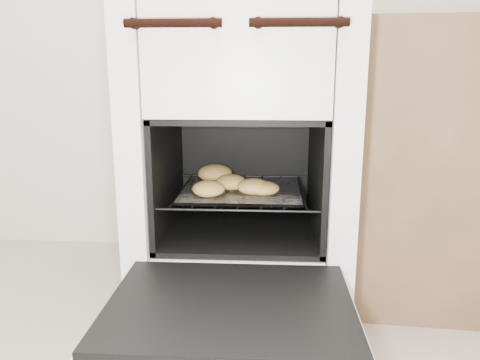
# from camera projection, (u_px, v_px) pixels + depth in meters

# --- Properties ---
(stove) EXTENTS (0.64, 0.72, 0.99)m
(stove) POSITION_uv_depth(u_px,v_px,m) (243.00, 153.00, 1.53)
(stove) COLOR white
(stove) RESTS_ON ground
(oven_door) EXTENTS (0.58, 0.45, 0.04)m
(oven_door) POSITION_uv_depth(u_px,v_px,m) (230.00, 310.00, 1.07)
(oven_door) COLOR black
(oven_door) RESTS_ON stove
(oven_rack) EXTENTS (0.47, 0.45, 0.01)m
(oven_rack) POSITION_uv_depth(u_px,v_px,m) (242.00, 191.00, 1.49)
(oven_rack) COLOR black
(oven_rack) RESTS_ON stove
(foil_sheet) EXTENTS (0.37, 0.32, 0.01)m
(foil_sheet) POSITION_uv_depth(u_px,v_px,m) (241.00, 191.00, 1.47)
(foil_sheet) COLOR white
(foil_sheet) RESTS_ON oven_rack
(baked_rolls) EXTENTS (0.30, 0.33, 0.06)m
(baked_rolls) POSITION_uv_depth(u_px,v_px,m) (230.00, 182.00, 1.46)
(baked_rolls) COLOR tan
(baked_rolls) RESTS_ON foil_sheet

